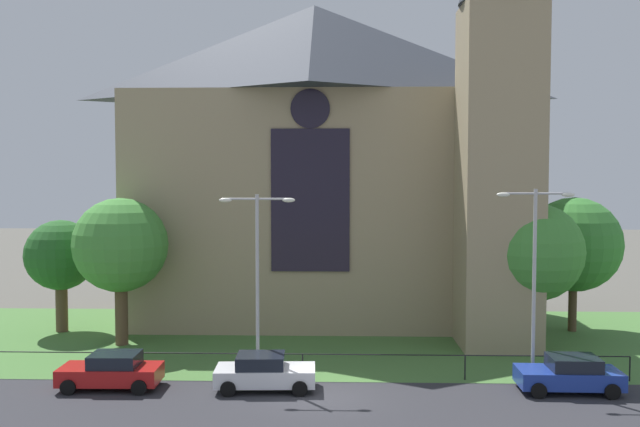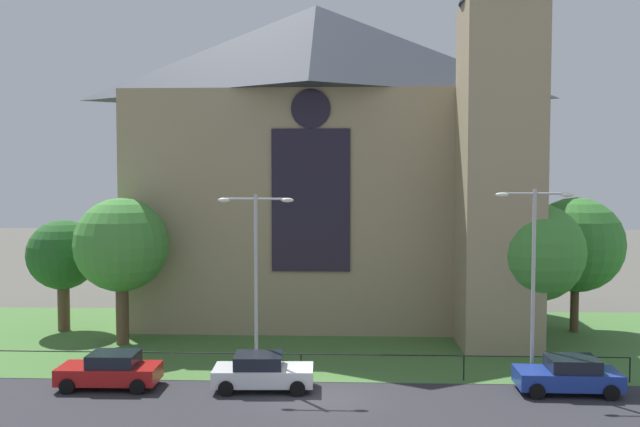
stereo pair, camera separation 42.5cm
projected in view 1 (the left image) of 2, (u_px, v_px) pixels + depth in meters
The scene contains 14 objects.
ground at pixel (328, 338), 37.49m from camera, with size 160.00×160.00×0.00m, color #56544C.
road_asphalt at pixel (323, 414), 25.51m from camera, with size 120.00×8.00×0.01m, color #2D2D33.
grass_verge at pixel (328, 347), 35.49m from camera, with size 120.00×20.00×0.01m, color #477538.
church_building at pixel (326, 157), 42.87m from camera, with size 23.20×16.20×26.00m.
iron_railing at pixel (303, 357), 29.98m from camera, with size 28.94×0.07×1.13m.
tree_right_far at pixel (574, 245), 39.06m from camera, with size 5.48×5.48×7.84m.
tree_left_near at pixel (120, 246), 35.86m from camera, with size 5.03×5.03×7.90m.
tree_left_far at pixel (61, 256), 39.02m from camera, with size 4.08×4.08×6.52m.
tree_right_near at pixel (534, 253), 35.25m from camera, with size 5.17×5.17×7.66m.
streetlamp_near at pixel (257, 262), 29.71m from camera, with size 3.37×0.26×8.23m.
streetlamp_far at pixel (534, 260), 29.34m from camera, with size 3.37×0.26×8.48m.
parked_car_red at pixel (112, 371), 28.59m from camera, with size 4.23×2.09×1.51m.
parked_car_white at pixel (264, 372), 28.41m from camera, with size 4.27×2.16×1.51m.
parked_car_blue at pixel (570, 374), 28.10m from camera, with size 4.22×2.07×1.51m.
Camera 1 is at (0.63, -27.06, 8.97)m, focal length 37.75 mm.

